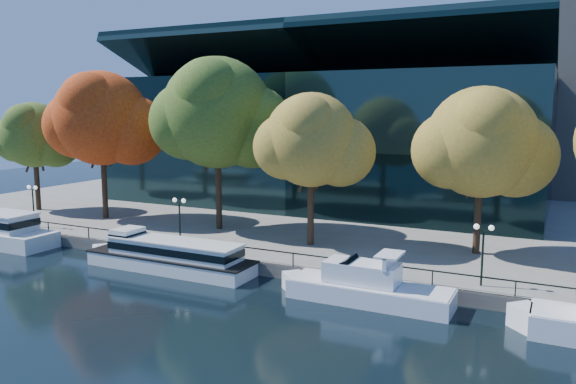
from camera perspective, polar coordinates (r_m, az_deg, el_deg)
The scene contains 14 objects.
ground at distance 41.01m, azimuth -7.88°, elevation -9.07°, with size 160.00×160.00×0.00m, color black.
promenade at distance 73.07m, azimuth 8.30°, elevation -0.91°, with size 90.00×67.08×1.00m.
railing at distance 43.10m, azimuth -5.50°, elevation -5.48°, with size 88.20×0.08×0.99m.
convention_building at distance 69.27m, azimuth 4.10°, elevation 5.31°, with size 50.00×24.57×21.43m.
tour_boat at distance 44.41m, azimuth -12.30°, elevation -6.17°, with size 15.24×3.40×2.89m.
cruiser_near at distance 36.78m, azimuth 7.58°, elevation -9.42°, with size 11.65×3.00×3.37m.
tree_0 at distance 68.46m, azimuth -24.35°, elevation 5.16°, with size 9.03×7.41×12.03m.
tree_1 at distance 60.48m, azimuth -18.35°, elevation 6.92°, with size 12.01×9.85×15.13m.
tree_2 at distance 52.53m, azimuth -7.04°, elevation 7.75°, with size 12.87×10.55×16.06m.
tree_3 at distance 45.90m, azimuth 2.52°, elevation 5.09°, with size 9.65×7.92×12.64m.
tree_4 at distance 45.56m, azimuth 19.25°, elevation 4.56°, with size 10.69×8.77×13.03m.
lamp_0 at distance 59.06m, azimuth -24.50°, elevation -0.40°, with size 1.26×0.36×4.03m.
lamp_1 at distance 47.03m, azimuth -10.98°, elevation -1.88°, with size 1.26×0.36×4.03m.
lamp_2 at distance 37.93m, azimuth 19.22°, elevation -4.68°, with size 1.26×0.36×4.03m.
Camera 1 is at (22.12, -32.26, 12.30)m, focal length 35.00 mm.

